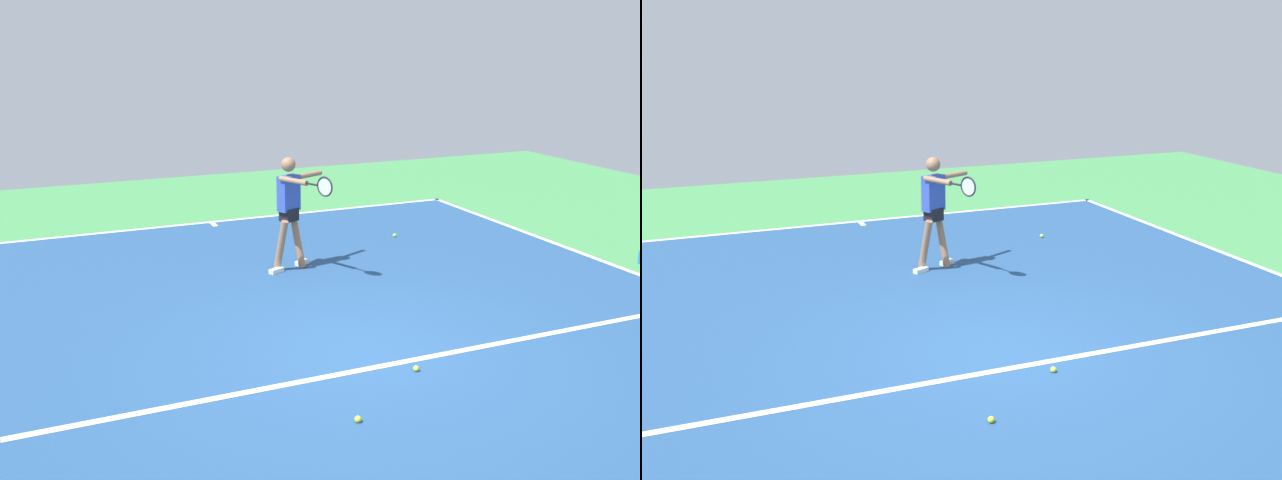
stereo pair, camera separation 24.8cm
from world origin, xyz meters
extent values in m
plane|color=#428E4C|center=(0.00, 0.00, 0.00)|extent=(22.94, 22.94, 0.00)
cube|color=navy|center=(0.00, 0.00, 0.00)|extent=(10.40, 13.26, 0.00)
cube|color=white|center=(0.00, -6.58, 0.00)|extent=(10.40, 0.10, 0.01)
cube|color=white|center=(0.00, 0.49, 0.00)|extent=(7.80, 0.10, 0.01)
cube|color=white|center=(0.00, -6.38, 0.00)|extent=(0.10, 0.30, 0.01)
cylinder|color=#9E7051|center=(-0.52, -3.29, 0.41)|extent=(0.23, 0.33, 0.84)
cube|color=white|center=(-0.61, -3.33, 0.04)|extent=(0.26, 0.19, 0.07)
cylinder|color=#9E7051|center=(-0.18, -3.14, 0.41)|extent=(0.23, 0.33, 0.84)
cube|color=white|center=(-0.09, -3.10, 0.04)|extent=(0.26, 0.19, 0.07)
cube|color=black|center=(-0.35, -3.22, 0.88)|extent=(0.31, 0.28, 0.20)
cube|color=#334CB2|center=(-0.35, -3.22, 1.21)|extent=(0.38, 0.30, 0.54)
sphere|color=#9E7051|center=(-0.35, -3.22, 1.65)|extent=(0.22, 0.22, 0.22)
cylinder|color=#9E7051|center=(-0.75, -3.40, 1.43)|extent=(0.53, 0.29, 0.08)
cylinder|color=#9E7051|center=(-0.30, -2.90, 1.46)|extent=(0.29, 0.53, 0.08)
cylinder|color=black|center=(-0.46, -2.55, 1.46)|extent=(0.12, 0.21, 0.03)
torus|color=black|center=(-0.56, -2.32, 1.46)|extent=(0.14, 0.28, 0.29)
cylinder|color=silver|center=(-0.56, -2.32, 1.46)|extent=(0.10, 0.23, 0.25)
sphere|color=#C6E53D|center=(-2.76, -4.20, 0.03)|extent=(0.07, 0.07, 0.07)
sphere|color=yellow|center=(0.77, 1.49, 0.03)|extent=(0.07, 0.07, 0.07)
sphere|color=#C6E53D|center=(-0.30, 0.75, 0.03)|extent=(0.07, 0.07, 0.07)
camera|label=1|loc=(3.61, 7.16, 3.58)|focal=41.70mm
camera|label=2|loc=(3.38, 7.25, 3.58)|focal=41.70mm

